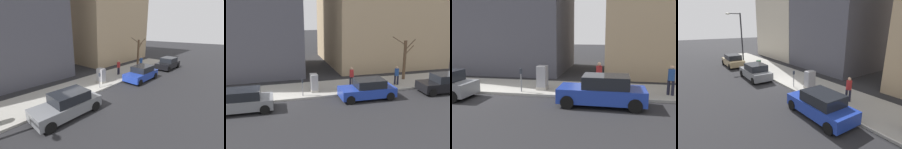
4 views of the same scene
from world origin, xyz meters
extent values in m
plane|color=#232326|center=(0.00, 0.00, 0.00)|extent=(120.00, 120.00, 0.00)
cube|color=#9E9B93|center=(2.00, 0.00, 0.07)|extent=(4.00, 36.00, 0.15)
cube|color=#1E389E|center=(-1.04, -6.79, 0.57)|extent=(1.86, 4.22, 0.70)
cube|color=black|center=(-1.04, -6.99, 1.22)|extent=(1.63, 2.22, 0.60)
cylinder|color=black|center=(-1.87, -5.23, 0.32)|extent=(0.23, 0.64, 0.64)
cylinder|color=black|center=(-0.17, -5.25, 0.32)|extent=(0.23, 0.64, 0.64)
cylinder|color=black|center=(-1.91, -8.33, 0.32)|extent=(0.23, 0.64, 0.64)
cylinder|color=black|center=(-0.21, -8.35, 0.32)|extent=(0.23, 0.64, 0.64)
cylinder|color=black|center=(-1.98, 0.69, 0.32)|extent=(0.23, 0.64, 0.64)
cylinder|color=black|center=(-0.29, 0.66, 0.32)|extent=(0.23, 0.64, 0.64)
cylinder|color=slate|center=(0.45, -2.11, 0.68)|extent=(0.07, 0.07, 1.05)
cube|color=#2D333D|center=(0.45, -2.11, 1.35)|extent=(0.14, 0.10, 0.30)
cube|color=#A8A399|center=(1.30, -3.15, 0.24)|extent=(0.83, 0.61, 0.18)
cube|color=#939399|center=(1.30, -3.15, 0.96)|extent=(0.75, 0.55, 1.25)
cylinder|color=#1E1E2D|center=(1.24, -10.36, 0.56)|extent=(0.16, 0.16, 0.82)
cylinder|color=#1E1E2D|center=(1.10, -10.56, 0.56)|extent=(0.16, 0.16, 0.82)
cylinder|color=#23478C|center=(1.17, -10.46, 1.28)|extent=(0.36, 0.36, 0.62)
sphere|color=tan|center=(1.17, -10.46, 1.70)|extent=(0.22, 0.22, 0.22)
cylinder|color=#1E1E2D|center=(1.84, -6.64, 0.56)|extent=(0.16, 0.16, 0.82)
cylinder|color=#1E1E2D|center=(1.79, -6.40, 0.56)|extent=(0.16, 0.16, 0.82)
cylinder|color=#A52323|center=(1.82, -6.52, 1.28)|extent=(0.36, 0.36, 0.62)
sphere|color=tan|center=(1.82, -6.52, 1.70)|extent=(0.22, 0.22, 0.22)
camera|label=1|loc=(-8.68, 6.69, 5.20)|focal=24.00mm
camera|label=2|loc=(-17.76, 0.14, 6.72)|focal=40.00mm
camera|label=3|loc=(-13.03, -7.20, 3.57)|focal=40.00mm
camera|label=4|loc=(-7.60, -13.37, 5.10)|focal=28.00mm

